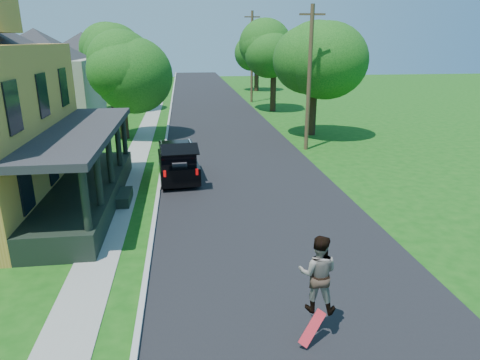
{
  "coord_description": "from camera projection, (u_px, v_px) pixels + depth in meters",
  "views": [
    {
      "loc": [
        -2.82,
        -10.87,
        6.35
      ],
      "look_at": [
        -0.98,
        3.0,
        1.76
      ],
      "focal_mm": 32.0,
      "sensor_mm": 36.0,
      "label": 1
    }
  ],
  "objects": [
    {
      "name": "front_walk",
      "position": [
        19.0,
        207.0,
        17.04
      ],
      "size": [
        6.5,
        1.2,
        0.03
      ],
      "primitive_type": "cube",
      "color": "gray",
      "rests_on": "ground"
    },
    {
      "name": "tree_left_far",
      "position": [
        109.0,
        46.0,
        39.24
      ],
      "size": [
        6.58,
        6.78,
        8.69
      ],
      "rotation": [
        0.0,
        0.0,
        -0.39
      ],
      "color": "black",
      "rests_on": "ground"
    },
    {
      "name": "tree_right_far",
      "position": [
        256.0,
        49.0,
        54.46
      ],
      "size": [
        6.46,
        6.07,
        7.93
      ],
      "rotation": [
        0.0,
        0.0,
        0.37
      ],
      "color": "black",
      "rests_on": "ground"
    },
    {
      "name": "utility_pole_far",
      "position": [
        252.0,
        56.0,
        44.64
      ],
      "size": [
        1.61,
        0.27,
        9.2
      ],
      "rotation": [
        0.0,
        0.0,
        -0.03
      ],
      "color": "#402A1D",
      "rests_on": "ground"
    },
    {
      "name": "street",
      "position": [
        223.0,
        131.0,
        31.41
      ],
      "size": [
        8.0,
        120.0,
        0.02
      ],
      "primitive_type": "cube",
      "color": "black",
      "rests_on": "ground"
    },
    {
      "name": "black_suv",
      "position": [
        178.0,
        162.0,
        20.39
      ],
      "size": [
        2.05,
        4.62,
        2.1
      ],
      "rotation": [
        0.0,
        0.0,
        0.08
      ],
      "color": "black",
      "rests_on": "ground"
    },
    {
      "name": "tree_right_near",
      "position": [
        314.0,
        61.0,
        28.71
      ],
      "size": [
        6.7,
        6.98,
        7.89
      ],
      "rotation": [
        0.0,
        0.0,
        -0.42
      ],
      "color": "black",
      "rests_on": "ground"
    },
    {
      "name": "utility_pole_near",
      "position": [
        309.0,
        78.0,
        24.79
      ],
      "size": [
        1.47,
        0.25,
        8.26
      ],
      "rotation": [
        0.0,
        0.0,
        -0.06
      ],
      "color": "#402A1D",
      "rests_on": "ground"
    },
    {
      "name": "sidewalk",
      "position": [
        146.0,
        133.0,
        30.71
      ],
      "size": [
        1.3,
        120.0,
        0.03
      ],
      "primitive_type": "cube",
      "color": "gray",
      "rests_on": "ground"
    },
    {
      "name": "skateboard",
      "position": [
        312.0,
        329.0,
        9.25
      ],
      "size": [
        0.7,
        0.46,
        0.69
      ],
      "rotation": [
        0.0,
        0.0,
        -0.4
      ],
      "color": "red",
      "rests_on": "ground"
    },
    {
      "name": "skateboarder",
      "position": [
        318.0,
        274.0,
        9.25
      ],
      "size": [
        1.04,
        0.92,
        1.78
      ],
      "rotation": [
        0.0,
        0.0,
        2.81
      ],
      "color": "black",
      "rests_on": "ground"
    },
    {
      "name": "tree_left_mid",
      "position": [
        118.0,
        63.0,
        27.58
      ],
      "size": [
        5.17,
        5.01,
        7.59
      ],
      "rotation": [
        0.0,
        0.0,
        -0.03
      ],
      "color": "black",
      "rests_on": "ground"
    },
    {
      "name": "curb",
      "position": [
        167.0,
        132.0,
        30.9
      ],
      "size": [
        0.15,
        120.0,
        0.12
      ],
      "primitive_type": "cube",
      "color": "#A5A5A0",
      "rests_on": "ground"
    },
    {
      "name": "ground",
      "position": [
        286.0,
        267.0,
        12.56
      ],
      "size": [
        140.0,
        140.0,
        0.0
      ],
      "primitive_type": "plane",
      "color": "#124B0F",
      "rests_on": "ground"
    },
    {
      "name": "neighbor_house_mid",
      "position": [
        39.0,
        70.0,
        32.19
      ],
      "size": [
        12.78,
        12.78,
        8.3
      ],
      "color": "#A9A695",
      "rests_on": "ground"
    },
    {
      "name": "tree_right_mid",
      "position": [
        274.0,
        47.0,
        38.42
      ],
      "size": [
        6.02,
        6.11,
        8.62
      ],
      "rotation": [
        0.0,
        0.0,
        -0.22
      ],
      "color": "black",
      "rests_on": "ground"
    },
    {
      "name": "neighbor_house_far",
      "position": [
        84.0,
        61.0,
        47.26
      ],
      "size": [
        12.78,
        12.78,
        8.3
      ],
      "color": "#A9A695",
      "rests_on": "ground"
    }
  ]
}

